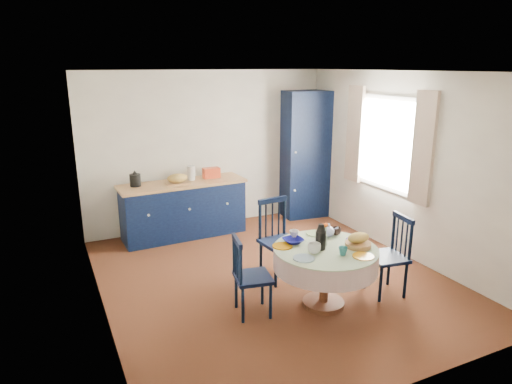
# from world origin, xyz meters

# --- Properties ---
(floor) EXTENTS (4.50, 4.50, 0.00)m
(floor) POSITION_xyz_m (0.00, 0.00, 0.00)
(floor) COLOR black
(floor) RESTS_ON ground
(ceiling) EXTENTS (4.50, 4.50, 0.00)m
(ceiling) POSITION_xyz_m (0.00, 0.00, 2.50)
(ceiling) COLOR white
(ceiling) RESTS_ON wall_back
(wall_back) EXTENTS (4.00, 0.02, 2.50)m
(wall_back) POSITION_xyz_m (0.00, 2.25, 1.25)
(wall_back) COLOR white
(wall_back) RESTS_ON floor
(wall_left) EXTENTS (0.02, 4.50, 2.50)m
(wall_left) POSITION_xyz_m (-2.00, 0.00, 1.25)
(wall_left) COLOR white
(wall_left) RESTS_ON floor
(wall_right) EXTENTS (0.02, 4.50, 2.50)m
(wall_right) POSITION_xyz_m (2.00, 0.00, 1.25)
(wall_right) COLOR white
(wall_right) RESTS_ON floor
(window) EXTENTS (0.10, 1.74, 1.45)m
(window) POSITION_xyz_m (1.95, 0.30, 1.52)
(window) COLOR white
(window) RESTS_ON wall_right
(kitchen_counter) EXTENTS (1.93, 0.66, 1.10)m
(kitchen_counter) POSITION_xyz_m (-0.56, 1.90, 0.44)
(kitchen_counter) COLOR black
(kitchen_counter) RESTS_ON floor
(pantry_cabinet) EXTENTS (0.81, 0.62, 2.16)m
(pantry_cabinet) POSITION_xyz_m (1.66, 2.00, 1.08)
(pantry_cabinet) COLOR black
(pantry_cabinet) RESTS_ON floor
(dining_table) EXTENTS (1.12, 1.12, 0.96)m
(dining_table) POSITION_xyz_m (0.22, -0.84, 0.56)
(dining_table) COLOR #592C19
(dining_table) RESTS_ON floor
(chair_left) EXTENTS (0.43, 0.45, 0.87)m
(chair_left) POSITION_xyz_m (-0.61, -0.65, 0.44)
(chair_left) COLOR black
(chair_left) RESTS_ON floor
(chair_far) EXTENTS (0.48, 0.46, 1.00)m
(chair_far) POSITION_xyz_m (0.08, -0.01, 0.51)
(chair_far) COLOR black
(chair_far) RESTS_ON floor
(chair_right) EXTENTS (0.46, 0.47, 0.94)m
(chair_right) POSITION_xyz_m (1.04, -0.91, 0.47)
(chair_right) COLOR black
(chair_right) RESTS_ON floor
(mug_a) EXTENTS (0.14, 0.14, 0.11)m
(mug_a) POSITION_xyz_m (0.02, -0.90, 0.73)
(mug_a) COLOR silver
(mug_a) RESTS_ON dining_table
(mug_b) EXTENTS (0.09, 0.09, 0.09)m
(mug_b) POSITION_xyz_m (0.26, -1.06, 0.72)
(mug_b) COLOR #297678
(mug_b) RESTS_ON dining_table
(mug_c) EXTENTS (0.11, 0.11, 0.09)m
(mug_c) POSITION_xyz_m (0.54, -0.55, 0.72)
(mug_c) COLOR black
(mug_c) RESTS_ON dining_table
(mug_d) EXTENTS (0.11, 0.11, 0.10)m
(mug_d) POSITION_xyz_m (0.04, -0.45, 0.73)
(mug_d) COLOR silver
(mug_d) RESTS_ON dining_table
(cobalt_bowl) EXTENTS (0.22, 0.22, 0.05)m
(cobalt_bowl) POSITION_xyz_m (-0.04, -0.56, 0.70)
(cobalt_bowl) COLOR navy
(cobalt_bowl) RESTS_ON dining_table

